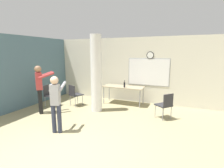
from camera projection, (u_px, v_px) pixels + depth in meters
ground_plane at (48, 165)px, 3.41m from camera, size 24.00×24.00×0.00m
wall_left_accent at (23, 72)px, 6.78m from camera, size 0.12×7.00×2.80m
wall_back at (129, 70)px, 7.72m from camera, size 8.00×0.15×2.80m
support_pillar at (96, 74)px, 6.35m from camera, size 0.40×0.40×2.80m
folding_table at (123, 88)px, 7.35m from camera, size 1.69×0.69×0.75m
bottle_on_table at (124, 85)px, 7.13m from camera, size 0.07×0.07×0.30m
chair_by_left_wall at (50, 94)px, 7.07m from camera, size 0.53×0.53×0.87m
chair_mid_room at (165, 104)px, 5.69m from camera, size 0.62×0.62×0.87m
chair_near_pillar at (75, 94)px, 7.11m from camera, size 0.57×0.57×0.87m
person_playing_front at (56, 100)px, 4.66m from camera, size 0.48×0.62×1.56m
person_watching_back at (40, 86)px, 6.16m from camera, size 0.63×0.68×1.72m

